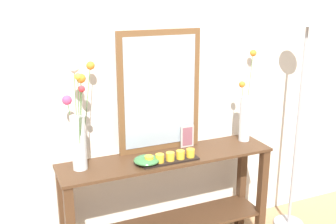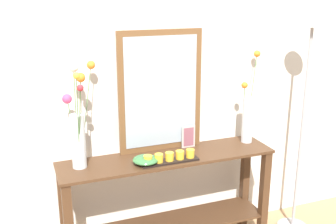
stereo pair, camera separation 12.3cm
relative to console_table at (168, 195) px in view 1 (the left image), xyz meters
The scene contains 9 objects.
wall_back 0.91m from the console_table, 90.00° to the left, with size 6.40×0.08×2.70m, color silver.
console_table is the anchor object (origin of this frame).
mirror_leaning 0.72m from the console_table, 91.72° to the left, with size 0.59×0.03×0.84m.
tall_vase_left 0.81m from the console_table, behind, with size 0.22×0.28×0.67m.
vase_right 0.82m from the console_table, ahead, with size 0.22×0.19×0.66m.
candle_tray 0.33m from the console_table, 105.27° to the right, with size 0.39×0.09×0.07m.
picture_frame_small 0.43m from the console_table, 28.38° to the left, with size 0.10×0.01×0.16m.
decorative_bowl 0.38m from the console_table, 158.42° to the right, with size 0.17×0.17×0.05m.
floor_lamp 1.27m from the console_table, ahead, with size 0.24×0.24×1.72m.
Camera 1 is at (-1.03, -2.35, 1.87)m, focal length 43.55 mm.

